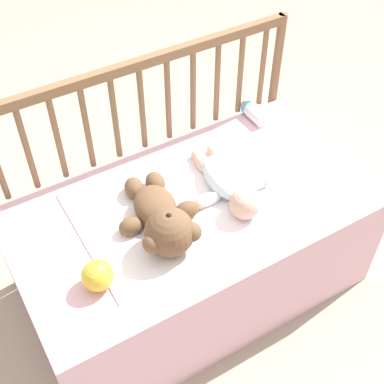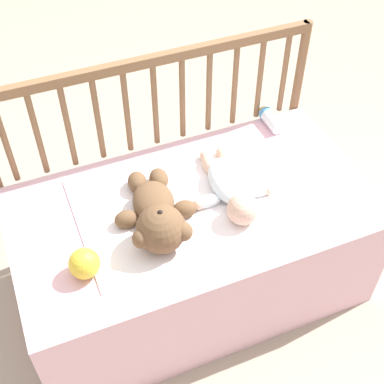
{
  "view_description": "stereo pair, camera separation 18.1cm",
  "coord_description": "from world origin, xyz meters",
  "px_view_note": "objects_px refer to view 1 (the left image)",
  "views": [
    {
      "loc": [
        -0.64,
        -1.07,
        1.85
      ],
      "look_at": [
        0.0,
        0.01,
        0.54
      ],
      "focal_mm": 50.0,
      "sensor_mm": 36.0,
      "label": 1
    },
    {
      "loc": [
        -0.48,
        -1.15,
        1.85
      ],
      "look_at": [
        0.0,
        0.01,
        0.54
      ],
      "focal_mm": 50.0,
      "sensor_mm": 36.0,
      "label": 2
    }
  ],
  "objects_px": {
    "baby": "(228,182)",
    "baby_bottle": "(253,113)",
    "teddy_bear": "(162,219)",
    "toy_ball": "(98,275)"
  },
  "relations": [
    {
      "from": "teddy_bear",
      "to": "toy_ball",
      "type": "bearing_deg",
      "value": -162.21
    },
    {
      "from": "baby",
      "to": "teddy_bear",
      "type": "bearing_deg",
      "value": -169.98
    },
    {
      "from": "toy_ball",
      "to": "baby_bottle",
      "type": "relative_size",
      "value": 0.67
    },
    {
      "from": "baby_bottle",
      "to": "toy_ball",
      "type": "bearing_deg",
      "value": -153.62
    },
    {
      "from": "baby",
      "to": "baby_bottle",
      "type": "height_order",
      "value": "baby"
    },
    {
      "from": "baby",
      "to": "baby_bottle",
      "type": "distance_m",
      "value": 0.43
    },
    {
      "from": "teddy_bear",
      "to": "baby_bottle",
      "type": "height_order",
      "value": "teddy_bear"
    },
    {
      "from": "toy_ball",
      "to": "teddy_bear",
      "type": "bearing_deg",
      "value": 17.79
    },
    {
      "from": "toy_ball",
      "to": "baby",
      "type": "bearing_deg",
      "value": 13.82
    },
    {
      "from": "baby",
      "to": "toy_ball",
      "type": "relative_size",
      "value": 4.04
    }
  ]
}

